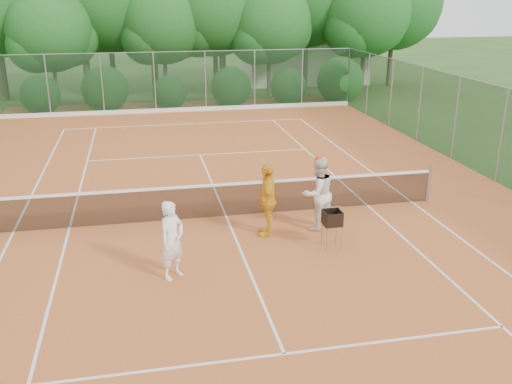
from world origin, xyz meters
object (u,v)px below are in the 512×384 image
player_white (172,240)px  ball_hopper (332,219)px  player_center_grp (318,193)px  player_yellow (268,199)px

player_white → ball_hopper: player_white is taller
player_center_grp → ball_hopper: player_center_grp is taller
player_white → player_center_grp: 4.28m
player_white → player_yellow: bearing=-6.1°
player_center_grp → ball_hopper: bearing=-90.5°
player_center_grp → player_yellow: bearing=-174.9°
player_yellow → ball_hopper: size_ratio=2.00×
player_white → ball_hopper: (3.79, 0.75, -0.12)m
player_white → ball_hopper: bearing=-31.4°
player_white → ball_hopper: 3.87m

